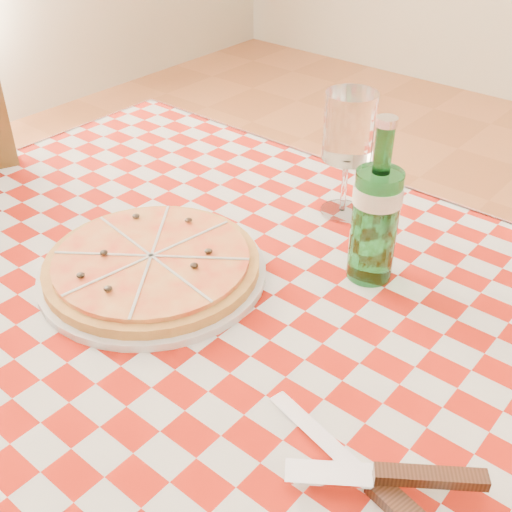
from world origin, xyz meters
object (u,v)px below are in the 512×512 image
at_px(dining_table, 239,379).
at_px(water_bottle, 377,202).
at_px(wine_glass, 347,156).
at_px(pizza_plate, 152,263).

bearing_deg(dining_table, water_bottle, 69.53).
bearing_deg(water_bottle, wine_glass, 135.86).
bearing_deg(dining_table, pizza_plate, 179.82).
distance_m(pizza_plate, water_bottle, 0.31).
distance_m(dining_table, water_bottle, 0.30).
xyz_separation_m(dining_table, wine_glass, (-0.05, 0.31, 0.20)).
bearing_deg(wine_glass, dining_table, -80.84).
distance_m(dining_table, pizza_plate, 0.19).
height_order(pizza_plate, water_bottle, water_bottle).
xyz_separation_m(water_bottle, wine_glass, (-0.12, 0.12, -0.02)).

